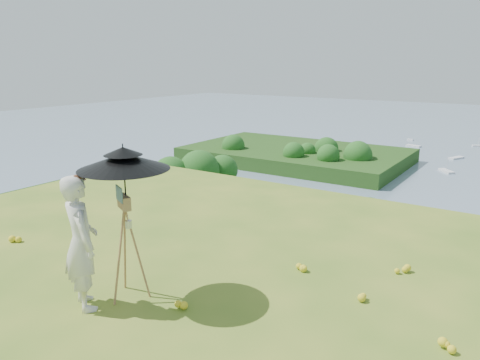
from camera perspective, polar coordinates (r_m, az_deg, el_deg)
The scene contains 9 objects.
ground at distance 7.02m, azimuth -12.38°, elevation -14.33°, with size 14.00×14.00×0.00m, color #4B7320.
peninsula at distance 180.88m, azimuth 6.84°, elevation 3.86°, with size 90.00×60.00×12.00m, color #1B390F, non-canonical shape.
slope_trees at distance 43.51m, azimuth 24.80°, elevation -12.05°, with size 110.00×50.00×6.00m, color #1D4D17, non-canonical shape.
moored_boats at distance 170.15m, azimuth 26.88°, elevation 0.14°, with size 140.00×140.00×0.70m, color silver, non-canonical shape.
wildflowers at distance 7.15m, azimuth -10.94°, elevation -13.17°, with size 10.00×10.50×0.12m, color yellow, non-canonical shape.
painter at distance 6.73m, azimuth -18.82°, elevation -7.23°, with size 0.69×0.45×1.89m, color beige.
field_easel at distance 6.86m, azimuth -13.65°, elevation -7.44°, with size 0.63×0.63×1.66m, color #935B3D, non-canonical shape.
sun_umbrella at distance 6.58m, azimuth -13.91°, elevation 0.55°, with size 1.26×1.26×0.88m, color black, non-canonical shape.
painter_cap at distance 6.47m, azimuth -19.45°, elevation 0.12°, with size 0.20×0.24×0.10m, color #D77686, non-canonical shape.
Camera 1 is at (4.53, -4.21, 3.32)m, focal length 35.00 mm.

